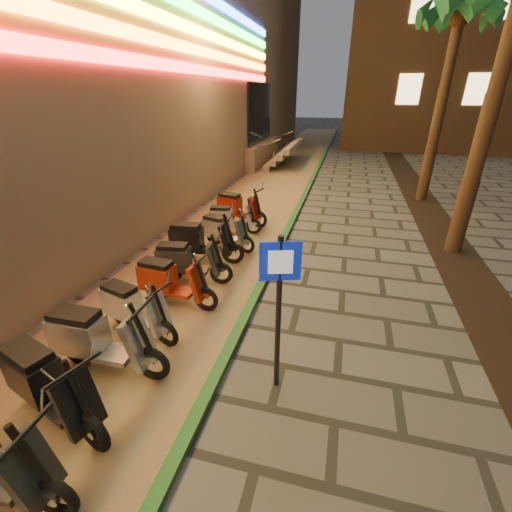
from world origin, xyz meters
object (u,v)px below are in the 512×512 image
(scooter_8, at_px, (185,261))
(scooter_12, at_px, (237,207))
(scooter_9, at_px, (198,241))
(scooter_10, at_px, (223,231))
(scooter_6, at_px, (132,308))
(scooter_7, at_px, (169,281))
(scooter_5, at_px, (96,339))
(scooter_4, at_px, (46,384))
(pedestrian_sign, at_px, (279,296))
(scooter_11, at_px, (229,218))

(scooter_8, distance_m, scooter_12, 3.91)
(scooter_9, xyz_separation_m, scooter_10, (0.29, 0.97, -0.08))
(scooter_8, bearing_deg, scooter_6, -101.55)
(scooter_6, height_order, scooter_7, scooter_7)
(scooter_9, distance_m, scooter_10, 1.02)
(scooter_5, xyz_separation_m, scooter_6, (-0.02, 0.93, -0.08))
(scooter_10, xyz_separation_m, scooter_12, (-0.21, 1.92, 0.05))
(scooter_6, distance_m, scooter_12, 5.77)
(scooter_4, height_order, scooter_10, scooter_4)
(scooter_6, height_order, scooter_12, scooter_12)
(scooter_12, bearing_deg, pedestrian_sign, -53.16)
(pedestrian_sign, bearing_deg, scooter_11, 97.18)
(pedestrian_sign, bearing_deg, scooter_10, 100.33)
(scooter_4, distance_m, scooter_12, 7.58)
(pedestrian_sign, xyz_separation_m, scooter_10, (-2.38, 4.42, -1.03))
(scooter_12, bearing_deg, scooter_4, -76.01)
(scooter_4, xyz_separation_m, scooter_7, (0.21, 2.80, -0.04))
(pedestrian_sign, height_order, scooter_7, pedestrian_sign)
(scooter_6, xyz_separation_m, scooter_10, (0.27, 3.85, -0.01))
(scooter_4, distance_m, scooter_11, 6.67)
(scooter_11, bearing_deg, scooter_6, -101.13)
(scooter_5, relative_size, scooter_11, 1.19)
(scooter_4, xyz_separation_m, scooter_8, (0.15, 3.67, -0.04))
(scooter_8, bearing_deg, scooter_9, 90.08)
(scooter_5, distance_m, scooter_11, 5.78)
(scooter_10, bearing_deg, scooter_11, 114.88)
(scooter_8, height_order, scooter_9, scooter_9)
(scooter_4, distance_m, scooter_5, 0.89)
(scooter_6, bearing_deg, scooter_8, 101.18)
(scooter_5, xyz_separation_m, scooter_10, (0.26, 4.78, -0.08))
(scooter_5, xyz_separation_m, scooter_9, (-0.03, 3.80, -0.00))
(scooter_5, distance_m, scooter_9, 3.80)
(scooter_7, height_order, scooter_10, scooter_7)
(scooter_11, bearing_deg, scooter_12, 83.01)
(pedestrian_sign, distance_m, scooter_6, 2.90)
(scooter_4, bearing_deg, scooter_12, 106.69)
(scooter_8, distance_m, scooter_9, 1.03)
(scooter_12, bearing_deg, scooter_11, -72.52)
(scooter_6, relative_size, scooter_12, 0.92)
(scooter_10, height_order, scooter_11, scooter_10)
(scooter_6, relative_size, scooter_8, 0.95)
(scooter_6, relative_size, scooter_10, 1.01)
(scooter_4, height_order, scooter_6, scooter_4)
(pedestrian_sign, distance_m, scooter_7, 3.08)
(scooter_12, bearing_deg, scooter_9, -76.91)
(scooter_6, bearing_deg, pedestrian_sign, 2.79)
(scooter_7, xyz_separation_m, scooter_8, (-0.06, 0.87, 0.00))
(scooter_5, bearing_deg, scooter_12, 88.84)
(scooter_7, bearing_deg, scooter_12, 96.16)
(scooter_7, bearing_deg, scooter_8, 98.76)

